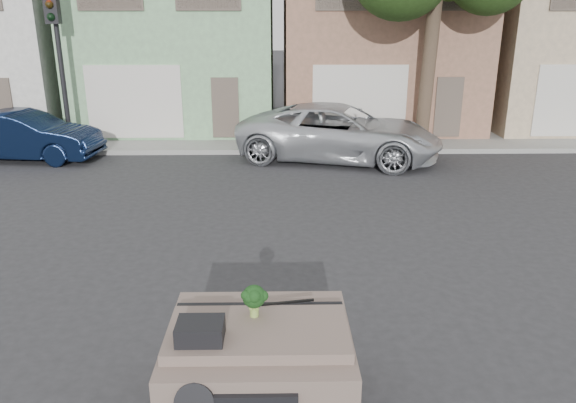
{
  "coord_description": "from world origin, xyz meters",
  "views": [
    {
      "loc": [
        0.22,
        -8.34,
        4.29
      ],
      "look_at": [
        0.38,
        0.5,
        1.3
      ],
      "focal_mm": 35.0,
      "sensor_mm": 36.0,
      "label": 1
    }
  ],
  "objects_px": {
    "broccoli": "(254,301)",
    "traffic_signal": "(61,71)",
    "navy_sedan": "(28,160)",
    "silver_pickup": "(339,160)"
  },
  "relations": [
    {
      "from": "navy_sedan",
      "to": "broccoli",
      "type": "xyz_separation_m",
      "value": [
        7.41,
        -11.35,
        1.31
      ]
    },
    {
      "from": "silver_pickup",
      "to": "broccoli",
      "type": "relative_size",
      "value": 16.08
    },
    {
      "from": "broccoli",
      "to": "traffic_signal",
      "type": "bearing_deg",
      "value": 117.49
    },
    {
      "from": "silver_pickup",
      "to": "broccoli",
      "type": "xyz_separation_m",
      "value": [
        -2.12,
        -11.18,
        1.31
      ]
    },
    {
      "from": "traffic_signal",
      "to": "silver_pickup",
      "type": "bearing_deg",
      "value": -8.07
    },
    {
      "from": "silver_pickup",
      "to": "broccoli",
      "type": "distance_m",
      "value": 11.45
    },
    {
      "from": "silver_pickup",
      "to": "traffic_signal",
      "type": "distance_m",
      "value": 9.03
    },
    {
      "from": "broccoli",
      "to": "silver_pickup",
      "type": "bearing_deg",
      "value": 79.24
    },
    {
      "from": "navy_sedan",
      "to": "broccoli",
      "type": "height_order",
      "value": "broccoli"
    },
    {
      "from": "silver_pickup",
      "to": "traffic_signal",
      "type": "xyz_separation_m",
      "value": [
        -8.57,
        1.22,
        2.55
      ]
    }
  ]
}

